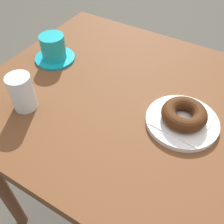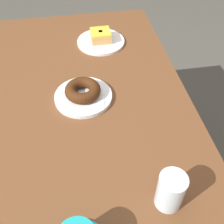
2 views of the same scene
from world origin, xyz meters
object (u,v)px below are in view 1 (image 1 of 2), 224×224
object	(u,v)px
donut_chocolate_ring	(184,114)
coffee_cup	(53,49)
water_glass	(22,92)
plate_chocolate_ring	(182,122)

from	to	relation	value
donut_chocolate_ring	coffee_cup	size ratio (longest dim) A/B	0.87
donut_chocolate_ring	water_glass	distance (m)	0.46
donut_chocolate_ring	water_glass	bearing A→B (deg)	-157.52
coffee_cup	plate_chocolate_ring	bearing A→B (deg)	-6.68
plate_chocolate_ring	donut_chocolate_ring	xyz separation A→B (m)	(0.00, -0.00, 0.03)
donut_chocolate_ring	water_glass	world-z (taller)	water_glass
plate_chocolate_ring	coffee_cup	world-z (taller)	coffee_cup
water_glass	plate_chocolate_ring	bearing A→B (deg)	22.48
donut_chocolate_ring	coffee_cup	bearing A→B (deg)	173.32
plate_chocolate_ring	donut_chocolate_ring	bearing A→B (deg)	-45.00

